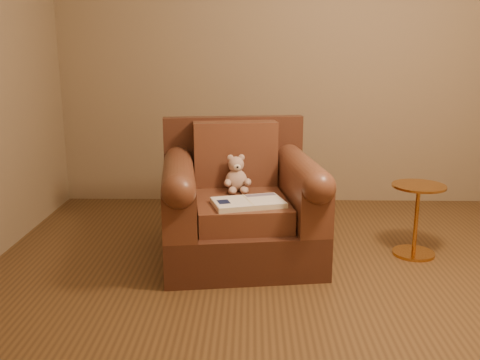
{
  "coord_description": "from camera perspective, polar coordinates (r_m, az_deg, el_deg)",
  "views": [
    {
      "loc": [
        -0.32,
        -2.72,
        1.36
      ],
      "look_at": [
        -0.39,
        0.56,
        0.54
      ],
      "focal_mm": 40.0,
      "sensor_mm": 36.0,
      "label": 1
    }
  ],
  "objects": [
    {
      "name": "armchair",
      "position": [
        3.53,
        -0.06,
        -2.78
      ],
      "size": [
        1.1,
        1.06,
        0.89
      ],
      "rotation": [
        0.0,
        0.0,
        0.14
      ],
      "color": "#452417",
      "rests_on": "floor"
    },
    {
      "name": "floor",
      "position": [
        3.06,
        7.25,
        -12.52
      ],
      "size": [
        4.0,
        4.0,
        0.0
      ],
      "primitive_type": "plane",
      "color": "brown",
      "rests_on": "ground"
    },
    {
      "name": "teddy_bear",
      "position": [
        3.56,
        -0.37,
        0.29
      ],
      "size": [
        0.18,
        0.21,
        0.25
      ],
      "rotation": [
        0.0,
        0.0,
        0.18
      ],
      "color": "tan",
      "rests_on": "armchair"
    },
    {
      "name": "guidebook",
      "position": [
        3.26,
        0.88,
        -2.43
      ],
      "size": [
        0.48,
        0.36,
        0.03
      ],
      "rotation": [
        0.0,
        0.0,
        0.28
      ],
      "color": "beige",
      "rests_on": "armchair"
    },
    {
      "name": "side_table",
      "position": [
        3.74,
        18.3,
        -3.83
      ],
      "size": [
        0.35,
        0.35,
        0.49
      ],
      "color": "#C07E34",
      "rests_on": "floor"
    }
  ]
}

